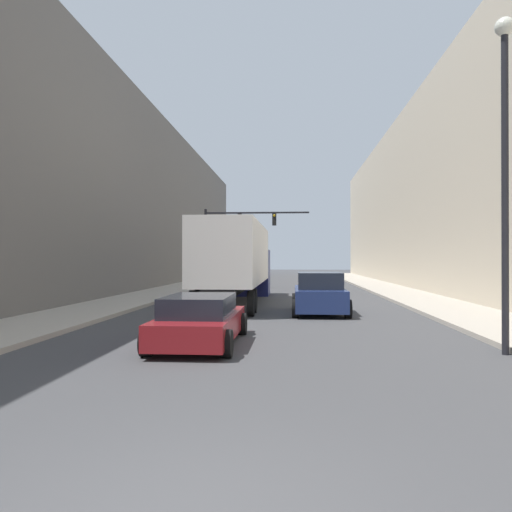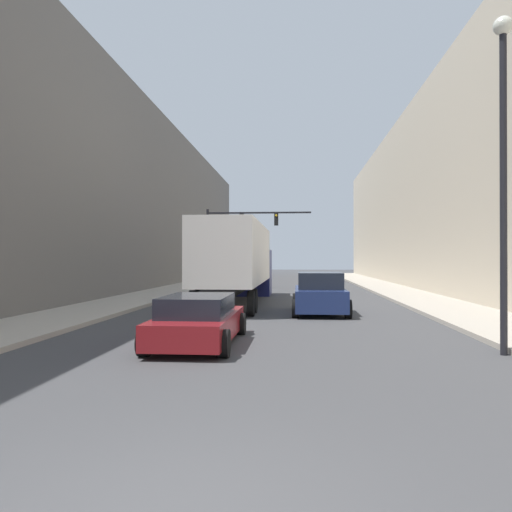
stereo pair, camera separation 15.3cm
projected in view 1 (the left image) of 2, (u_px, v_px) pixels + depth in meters
name	position (u px, v px, depth m)	size (l,w,h in m)	color
sidewalk_right	(393.00, 291.00, 33.50)	(3.32, 80.00, 0.15)	#B2A899
sidewalk_left	(172.00, 290.00, 34.64)	(3.32, 80.00, 0.15)	#B2A899
building_right	(464.00, 190.00, 33.19)	(6.00, 80.00, 13.69)	beige
building_left	(107.00, 196.00, 35.03)	(6.00, 80.00, 13.35)	#66605B
semi_truck	(238.00, 259.00, 24.99)	(2.58, 13.83, 3.84)	silver
sedan_car	(200.00, 321.00, 12.93)	(2.07, 4.72, 1.28)	maroon
suv_car	(319.00, 294.00, 20.31)	(2.22, 4.56, 1.68)	navy
traffic_signal_gantry	(232.00, 232.00, 37.39)	(7.87, 0.35, 5.98)	black
street_lamp	(505.00, 142.00, 11.57)	(0.44, 0.44, 7.84)	black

